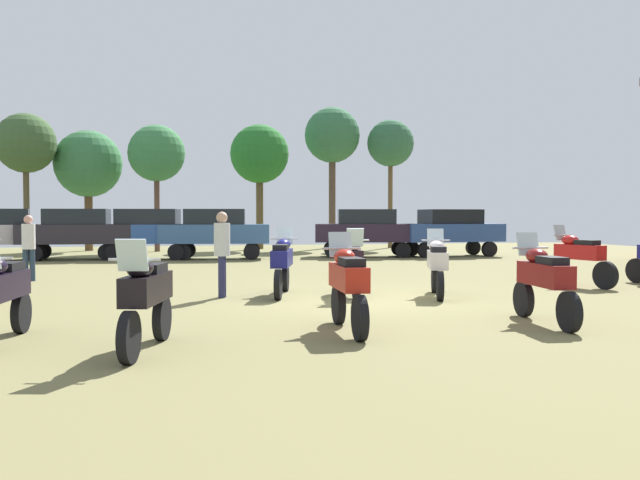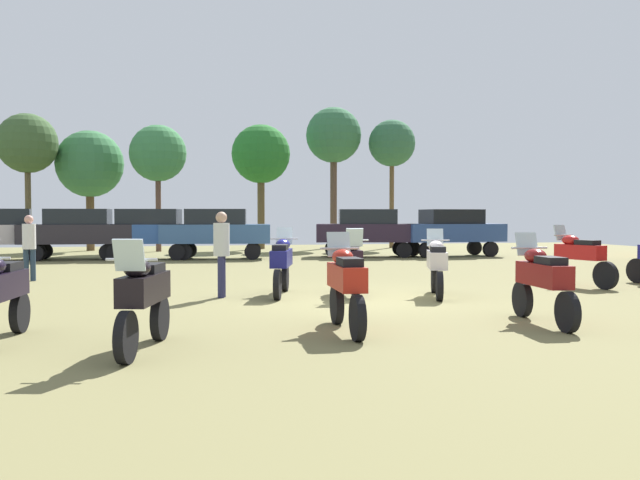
{
  "view_description": "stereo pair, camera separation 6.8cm",
  "coord_description": "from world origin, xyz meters",
  "px_view_note": "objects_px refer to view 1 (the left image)",
  "views": [
    {
      "loc": [
        -3.76,
        -13.56,
        1.75
      ],
      "look_at": [
        -0.01,
        3.35,
        1.13
      ],
      "focal_mm": 37.87,
      "sensor_mm": 36.0,
      "label": 1
    },
    {
      "loc": [
        -3.7,
        -13.57,
        1.75
      ],
      "look_at": [
        -0.01,
        3.35,
        1.13
      ],
      "focal_mm": 37.87,
      "sensor_mm": 36.0,
      "label": 2
    }
  ],
  "objects_px": {
    "tree_4": "(260,155)",
    "tree_6": "(26,144)",
    "motorcycle_12": "(579,256)",
    "motorcycle_6": "(2,291)",
    "motorcycle_11": "(437,263)",
    "car_2": "(366,229)",
    "tree_8": "(88,165)",
    "car_4": "(450,229)",
    "person_2": "(222,247)",
    "tree_7": "(332,137)",
    "motorcycle_1": "(348,283)",
    "tree_3": "(390,144)",
    "motorcycle_2": "(544,279)",
    "motorcycle_4": "(146,296)",
    "tree_2": "(157,154)",
    "person_1": "(29,243)",
    "motorcycle_5": "(282,262)",
    "car_6": "(148,230)",
    "car_1": "(215,230)",
    "car_5": "(77,230)",
    "motorcycle_9": "(351,262)"
  },
  "relations": [
    {
      "from": "tree_4",
      "to": "tree_6",
      "type": "relative_size",
      "value": 1.0
    },
    {
      "from": "motorcycle_12",
      "to": "motorcycle_6",
      "type": "bearing_deg",
      "value": -171.91
    },
    {
      "from": "motorcycle_11",
      "to": "car_2",
      "type": "relative_size",
      "value": 0.45
    },
    {
      "from": "tree_8",
      "to": "car_4",
      "type": "bearing_deg",
      "value": -27.64
    },
    {
      "from": "motorcycle_11",
      "to": "person_2",
      "type": "distance_m",
      "value": 4.6
    },
    {
      "from": "tree_4",
      "to": "tree_7",
      "type": "xyz_separation_m",
      "value": [
        3.97,
        0.32,
        1.08
      ]
    },
    {
      "from": "motorcycle_6",
      "to": "person_2",
      "type": "bearing_deg",
      "value": -119.91
    },
    {
      "from": "motorcycle_1",
      "to": "tree_3",
      "type": "relative_size",
      "value": 0.31
    },
    {
      "from": "motorcycle_2",
      "to": "tree_4",
      "type": "bearing_deg",
      "value": 98.1
    },
    {
      "from": "motorcycle_12",
      "to": "tree_8",
      "type": "height_order",
      "value": "tree_8"
    },
    {
      "from": "motorcycle_4",
      "to": "person_2",
      "type": "xyz_separation_m",
      "value": [
        1.37,
        5.53,
        0.35
      ]
    },
    {
      "from": "motorcycle_1",
      "to": "car_2",
      "type": "distance_m",
      "value": 18.44
    },
    {
      "from": "motorcycle_4",
      "to": "tree_2",
      "type": "bearing_deg",
      "value": -75.58
    },
    {
      "from": "person_1",
      "to": "tree_2",
      "type": "xyz_separation_m",
      "value": [
        3.03,
        14.5,
        3.69
      ]
    },
    {
      "from": "motorcycle_4",
      "to": "motorcycle_12",
      "type": "height_order",
      "value": "motorcycle_12"
    },
    {
      "from": "person_1",
      "to": "tree_2",
      "type": "bearing_deg",
      "value": 75.37
    },
    {
      "from": "motorcycle_2",
      "to": "tree_6",
      "type": "distance_m",
      "value": 27.35
    },
    {
      "from": "car_4",
      "to": "motorcycle_5",
      "type": "bearing_deg",
      "value": 140.77
    },
    {
      "from": "motorcycle_6",
      "to": "car_2",
      "type": "relative_size",
      "value": 0.46
    },
    {
      "from": "person_2",
      "to": "car_2",
      "type": "bearing_deg",
      "value": 165.4
    },
    {
      "from": "motorcycle_12",
      "to": "tree_6",
      "type": "distance_m",
      "value": 25.41
    },
    {
      "from": "motorcycle_5",
      "to": "tree_8",
      "type": "relative_size",
      "value": 0.37
    },
    {
      "from": "tree_3",
      "to": "tree_8",
      "type": "distance_m",
      "value": 15.61
    },
    {
      "from": "motorcycle_4",
      "to": "car_6",
      "type": "xyz_separation_m",
      "value": [
        -0.56,
        18.92,
        0.45
      ]
    },
    {
      "from": "motorcycle_6",
      "to": "car_4",
      "type": "bearing_deg",
      "value": -122.8
    },
    {
      "from": "motorcycle_2",
      "to": "car_6",
      "type": "distance_m",
      "value": 19.22
    },
    {
      "from": "motorcycle_1",
      "to": "car_1",
      "type": "xyz_separation_m",
      "value": [
        -0.83,
        17.58,
        0.45
      ]
    },
    {
      "from": "person_1",
      "to": "tree_6",
      "type": "relative_size",
      "value": 0.27
    },
    {
      "from": "motorcycle_1",
      "to": "car_5",
      "type": "bearing_deg",
      "value": 111.4
    },
    {
      "from": "motorcycle_6",
      "to": "tree_6",
      "type": "height_order",
      "value": "tree_6"
    },
    {
      "from": "motorcycle_2",
      "to": "car_1",
      "type": "xyz_separation_m",
      "value": [
        -4.08,
        17.56,
        0.46
      ]
    },
    {
      "from": "motorcycle_1",
      "to": "motorcycle_11",
      "type": "xyz_separation_m",
      "value": [
        3.0,
        3.83,
        -0.01
      ]
    },
    {
      "from": "motorcycle_1",
      "to": "motorcycle_4",
      "type": "distance_m",
      "value": 3.02
    },
    {
      "from": "motorcycle_1",
      "to": "car_5",
      "type": "distance_m",
      "value": 19.24
    },
    {
      "from": "motorcycle_6",
      "to": "car_4",
      "type": "xyz_separation_m",
      "value": [
        13.91,
        17.04,
        0.46
      ]
    },
    {
      "from": "car_5",
      "to": "person_2",
      "type": "xyz_separation_m",
      "value": [
        4.64,
        -13.58,
        -0.1
      ]
    },
    {
      "from": "tree_2",
      "to": "tree_4",
      "type": "height_order",
      "value": "tree_4"
    },
    {
      "from": "tree_7",
      "to": "tree_4",
      "type": "bearing_deg",
      "value": -175.43
    },
    {
      "from": "motorcycle_5",
      "to": "car_6",
      "type": "distance_m",
      "value": 13.68
    },
    {
      "from": "car_4",
      "to": "tree_2",
      "type": "bearing_deg",
      "value": 59.11
    },
    {
      "from": "tree_7",
      "to": "tree_8",
      "type": "xyz_separation_m",
      "value": [
        -12.47,
        -0.29,
        -1.71
      ]
    },
    {
      "from": "motorcycle_4",
      "to": "motorcycle_9",
      "type": "distance_m",
      "value": 6.82
    },
    {
      "from": "tree_6",
      "to": "tree_7",
      "type": "distance_m",
      "value": 15.19
    },
    {
      "from": "car_6",
      "to": "car_4",
      "type": "bearing_deg",
      "value": -84.74
    },
    {
      "from": "tree_3",
      "to": "tree_8",
      "type": "bearing_deg",
      "value": 178.79
    },
    {
      "from": "motorcycle_6",
      "to": "car_6",
      "type": "distance_m",
      "value": 17.94
    },
    {
      "from": "tree_3",
      "to": "motorcycle_5",
      "type": "bearing_deg",
      "value": -114.47
    },
    {
      "from": "motorcycle_2",
      "to": "motorcycle_9",
      "type": "height_order",
      "value": "motorcycle_9"
    },
    {
      "from": "person_2",
      "to": "tree_2",
      "type": "xyz_separation_m",
      "value": [
        -1.69,
        19.21,
        3.65
      ]
    },
    {
      "from": "car_4",
      "to": "tree_6",
      "type": "relative_size",
      "value": 0.67
    }
  ]
}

